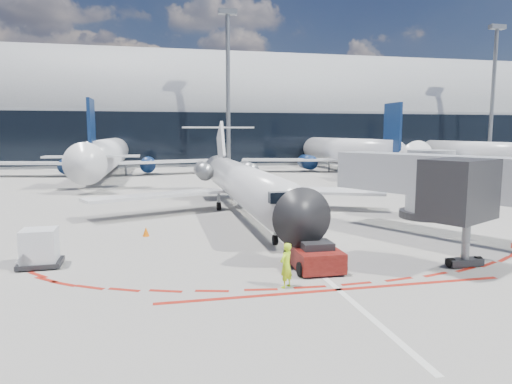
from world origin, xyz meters
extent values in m
plane|color=slate|center=(0.00, 0.00, 0.00)|extent=(260.00, 260.00, 0.00)
cube|color=silver|center=(0.00, 2.00, 0.01)|extent=(0.25, 40.00, 0.01)
cube|color=maroon|center=(0.00, -11.50, 0.01)|extent=(14.00, 0.25, 0.01)
cube|color=#95979A|center=(0.00, 65.00, 5.00)|extent=(150.00, 24.00, 10.00)
cylinder|color=#95979A|center=(0.00, 65.00, 10.00)|extent=(150.00, 24.00, 24.00)
cube|color=black|center=(0.00, 52.95, 5.00)|extent=(150.00, 0.20, 9.00)
cube|color=#979AA0|center=(9.00, -4.50, 3.60)|extent=(8.22, 12.61, 2.30)
cube|color=black|center=(5.95, -10.24, 3.60)|extent=(3.86, 3.44, 2.60)
cylinder|color=slate|center=(6.75, -9.84, 1.20)|extent=(0.36, 0.36, 2.40)
cube|color=black|center=(6.75, -9.84, 0.22)|extent=(1.60, 0.60, 0.30)
cylinder|color=#979AA0|center=(12.05, 1.24, 2.40)|extent=(3.20, 3.20, 4.80)
cylinder|color=black|center=(12.05, 1.24, 0.25)|extent=(4.00, 4.00, 0.50)
cylinder|color=slate|center=(5.00, 48.00, 12.50)|extent=(0.70, 0.70, 25.00)
cylinder|color=slate|center=(55.00, 48.00, 12.50)|extent=(0.70, 0.70, 25.00)
cylinder|color=silver|center=(-0.60, 5.02, 2.34)|extent=(2.69, 21.88, 2.69)
cone|color=black|center=(-0.60, -7.32, 2.34)|extent=(2.69, 2.78, 2.69)
cone|color=silver|center=(-0.60, 17.75, 2.34)|extent=(2.69, 3.58, 2.69)
cube|color=black|center=(-0.60, -5.72, 2.88)|extent=(1.69, 1.39, 0.55)
cube|color=silver|center=(-6.77, 6.51, 1.44)|extent=(10.65, 6.31, 0.31)
cube|color=silver|center=(5.56, 6.51, 1.44)|extent=(10.65, 6.31, 0.31)
cube|color=silver|center=(-0.60, 16.75, 4.72)|extent=(0.25, 4.67, 4.75)
cube|color=silver|center=(-0.60, 18.84, 6.51)|extent=(7.16, 1.59, 0.16)
cylinder|color=slate|center=(-2.64, 13.77, 2.59)|extent=(1.49, 3.38, 1.49)
cylinder|color=slate|center=(1.44, 13.77, 2.59)|extent=(1.49, 3.38, 1.49)
cylinder|color=black|center=(-0.60, -4.13, 0.28)|extent=(0.22, 0.56, 0.56)
cylinder|color=black|center=(-2.09, 7.50, 0.32)|extent=(0.30, 0.64, 0.64)
cylinder|color=black|center=(0.89, 7.50, 0.32)|extent=(0.30, 0.64, 0.64)
cylinder|color=slate|center=(-0.60, -4.13, 0.55)|extent=(0.18, 0.18, 1.09)
cube|color=#510D0B|center=(0.02, -8.56, 0.53)|extent=(1.95, 3.10, 0.87)
cube|color=black|center=(0.02, -8.85, 1.11)|extent=(1.36, 1.17, 0.34)
cylinder|color=slate|center=(0.04, -6.44, 0.34)|extent=(0.12, 2.51, 0.10)
cylinder|color=black|center=(-0.90, -9.61, 0.31)|extent=(0.27, 0.62, 0.62)
cylinder|color=black|center=(0.93, -9.62, 0.31)|extent=(0.27, 0.62, 0.62)
cylinder|color=black|center=(-0.88, -7.49, 0.31)|extent=(0.27, 0.62, 0.62)
cylinder|color=black|center=(0.95, -7.50, 0.31)|extent=(0.27, 0.62, 0.62)
imported|color=#BFFA1A|center=(-1.90, -10.78, 0.89)|extent=(0.77, 0.74, 1.78)
cube|color=black|center=(-11.99, -5.76, 0.17)|extent=(1.89, 1.63, 0.20)
cube|color=white|center=(-11.99, -5.76, 0.99)|extent=(1.52, 1.43, 1.47)
cylinder|color=black|center=(-12.70, -6.38, 0.09)|extent=(0.10, 0.19, 0.18)
cylinder|color=black|center=(-11.23, -6.33, 0.09)|extent=(0.10, 0.19, 0.18)
cylinder|color=black|center=(-12.74, -5.19, 0.09)|extent=(0.10, 0.19, 0.18)
cylinder|color=black|center=(-11.28, -5.14, 0.09)|extent=(0.10, 0.19, 0.18)
cone|color=#EC6404|center=(-7.46, -0.52, 0.28)|extent=(0.40, 0.40, 0.55)
cone|color=#EC6404|center=(7.84, -8.39, 0.28)|extent=(0.40, 0.40, 0.56)
camera|label=1|loc=(-6.71, -27.37, 6.03)|focal=32.00mm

